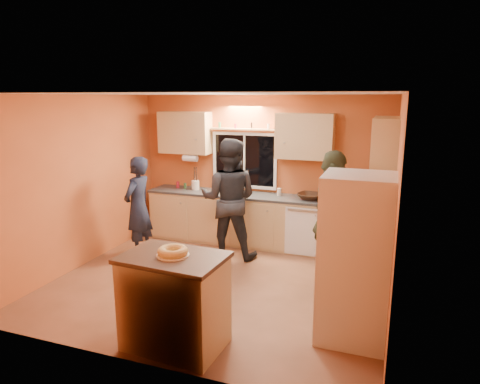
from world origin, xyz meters
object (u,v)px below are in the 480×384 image
at_px(island, 175,301).
at_px(person_right, 331,225).
at_px(refrigerator, 355,259).
at_px(person_left, 138,207).
at_px(person_center, 229,199).

xyz_separation_m(island, person_right, (1.33, 1.76, 0.45)).
bearing_deg(island, refrigerator, 28.68).
bearing_deg(person_left, person_right, 83.50).
bearing_deg(person_right, person_left, 87.01).
distance_m(refrigerator, island, 1.94).
bearing_deg(person_right, island, 147.18).
bearing_deg(island, person_left, 133.53).
height_order(person_left, person_right, person_right).
bearing_deg(refrigerator, island, -154.98).
height_order(refrigerator, island, refrigerator).
xyz_separation_m(island, person_center, (-0.40, 2.60, 0.46)).
xyz_separation_m(person_center, person_right, (1.73, -0.85, -0.01)).
bearing_deg(person_center, refrigerator, 131.05).
bearing_deg(refrigerator, person_center, 139.59).
xyz_separation_m(refrigerator, person_center, (-2.12, 1.80, 0.07)).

